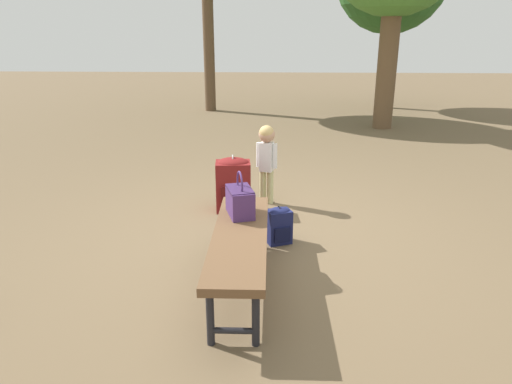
% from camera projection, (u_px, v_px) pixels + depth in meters
% --- Properties ---
extents(ground_plane, '(40.00, 40.00, 0.00)m').
position_uv_depth(ground_plane, '(261.00, 239.00, 4.42)').
color(ground_plane, brown).
rests_on(ground_plane, ground).
extents(park_bench, '(1.61, 0.42, 0.45)m').
position_uv_depth(park_bench, '(240.00, 240.00, 3.45)').
color(park_bench, brown).
rests_on(park_bench, ground).
extents(handbag, '(0.36, 0.26, 0.37)m').
position_uv_depth(handbag, '(240.00, 200.00, 3.74)').
color(handbag, '#4C2D66').
rests_on(handbag, park_bench).
extents(child_standing, '(0.18, 0.24, 0.90)m').
position_uv_depth(child_standing, '(267.00, 152.00, 5.16)').
color(child_standing, '#CCCC8C').
rests_on(child_standing, ground).
extents(backpack_large, '(0.36, 0.40, 0.62)m').
position_uv_depth(backpack_large, '(233.00, 183.00, 5.04)').
color(backpack_large, maroon).
rests_on(backpack_large, ground).
extents(backpack_small, '(0.24, 0.26, 0.36)m').
position_uv_depth(backpack_small, '(279.00, 224.00, 4.28)').
color(backpack_small, '#191E4C').
rests_on(backpack_small, ground).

